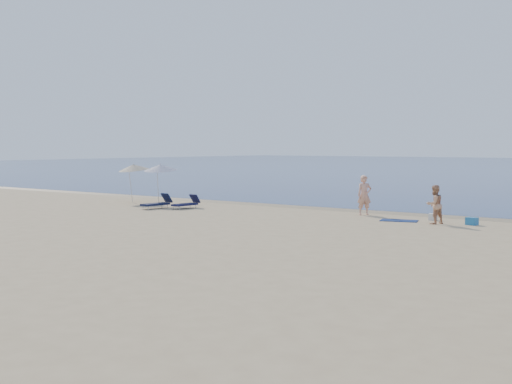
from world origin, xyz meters
TOP-DOWN VIEW (x-y plane):
  - ground at (0.00, 0.00)m, footprint 160.00×160.00m
  - wet_sand_strip at (0.00, 19.40)m, footprint 240.00×1.60m
  - person_left at (1.97, 17.68)m, footprint 0.83×0.83m
  - person_right at (6.02, 16.19)m, footprint 0.94×1.02m
  - beach_towel at (4.34, 16.36)m, footprint 1.80×1.29m
  - white_bag at (5.46, 17.52)m, footprint 0.38×0.34m
  - blue_cooler at (7.45, 16.76)m, footprint 0.52×0.43m
  - umbrella_near at (-9.99, 15.91)m, footprint 2.44×2.45m
  - umbrella_far at (-12.38, 16.10)m, footprint 2.02×2.04m
  - lounger_left at (-8.56, 14.17)m, footprint 0.79×1.85m
  - lounger_right at (-7.27, 15.09)m, footprint 0.68×1.72m

SIDE VIEW (x-z plane):
  - ground at x=0.00m, z-range 0.00..0.00m
  - wet_sand_strip at x=0.00m, z-range 0.00..0.00m
  - beach_towel at x=4.34m, z-range 0.00..0.03m
  - white_bag at x=5.46m, z-range 0.00..0.30m
  - blue_cooler at x=7.45m, z-range 0.00..0.33m
  - lounger_right at x=-7.27m, z-range -0.10..0.64m
  - lounger_left at x=-8.56m, z-range -0.11..0.68m
  - person_right at x=6.02m, z-range 0.00..1.68m
  - person_left at x=1.97m, z-range 0.00..1.94m
  - umbrella_far at x=-12.38m, z-range 0.89..3.30m
  - umbrella_near at x=-9.99m, z-range 0.91..3.35m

